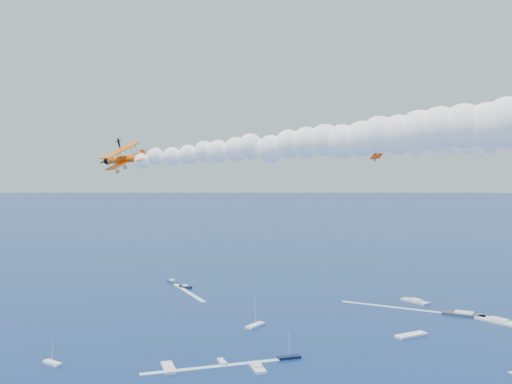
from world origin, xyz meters
The scene contains 5 objects.
biplane_lead centered at (17.78, 39.30, 57.03)m, with size 6.95×7.79×4.69m, color #F43F05, non-canonical shape.
biplane_trail centered at (-15.87, 16.90, 55.41)m, with size 7.89×8.85×5.33m, color #FF5C05, non-canonical shape.
smoke_trail_trail centered at (18.10, 20.88, 58.05)m, with size 68.70×14.00×12.01m, color white, non-canonical shape.
spectator_boats centered at (-2.07, 113.77, 0.35)m, with size 224.83×167.49×0.70m.
boat_wakes centered at (-29.31, 124.62, 0.03)m, with size 175.02×104.76×0.04m.
Camera 1 is at (48.86, -57.07, 55.55)m, focal length 43.55 mm.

